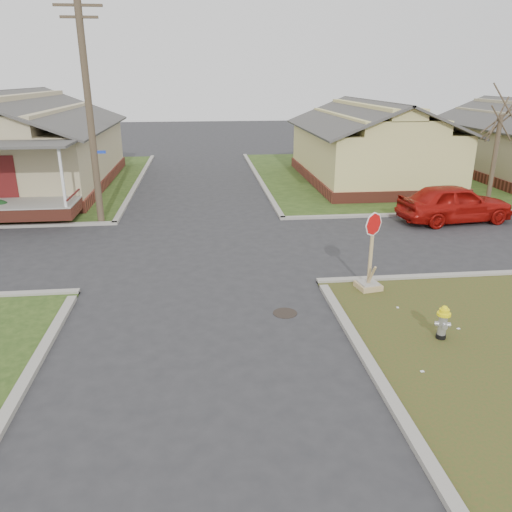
{
  "coord_description": "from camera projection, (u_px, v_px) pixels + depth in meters",
  "views": [
    {
      "loc": [
        0.13,
        -12.25,
        5.91
      ],
      "look_at": [
        1.59,
        1.0,
        1.1
      ],
      "focal_mm": 35.0,
      "sensor_mm": 36.0,
      "label": 1
    }
  ],
  "objects": [
    {
      "name": "corner_house",
      "position": [
        14.0,
        147.0,
        27.24
      ],
      "size": [
        10.1,
        15.5,
        5.3
      ],
      "color": "brown",
      "rests_on": "ground"
    },
    {
      "name": "utility_pole",
      "position": [
        89.0,
        110.0,
        19.75
      ],
      "size": [
        1.8,
        0.28,
        9.0
      ],
      "color": "#473929",
      "rests_on": "ground"
    },
    {
      "name": "manhole",
      "position": [
        285.0,
        313.0,
        13.2
      ],
      "size": [
        0.64,
        0.64,
        0.01
      ],
      "primitive_type": "cylinder",
      "color": "black",
      "rests_on": "ground"
    },
    {
      "name": "curbs",
      "position": [
        201.0,
        249.0,
        18.12
      ],
      "size": [
        80.0,
        40.0,
        0.12
      ],
      "primitive_type": null,
      "color": "gray",
      "rests_on": "ground"
    },
    {
      "name": "red_sedan",
      "position": [
        455.0,
        203.0,
        21.26
      ],
      "size": [
        5.0,
        2.45,
        1.64
      ],
      "primitive_type": "imported",
      "rotation": [
        0.0,
        0.0,
        1.68
      ],
      "color": "#A0100B",
      "rests_on": "ground"
    },
    {
      "name": "stop_sign",
      "position": [
        369.0,
        273.0,
        14.46
      ],
      "size": [
        0.66,
        0.64,
        2.32
      ],
      "rotation": [
        0.0,
        0.0,
        0.18
      ],
      "color": "tan",
      "rests_on": "ground"
    },
    {
      "name": "fire_hydrant",
      "position": [
        443.0,
        320.0,
        11.7
      ],
      "size": [
        0.32,
        0.32,
        0.85
      ],
      "rotation": [
        0.0,
        0.0,
        -0.34
      ],
      "color": "black",
      "rests_on": "ground"
    },
    {
      "name": "tree_mid_right",
      "position": [
        494.0,
        160.0,
        23.69
      ],
      "size": [
        0.22,
        0.22,
        4.2
      ],
      "primitive_type": "cylinder",
      "color": "#473929",
      "rests_on": "verge_far_right"
    },
    {
      "name": "side_house_yellow",
      "position": [
        370.0,
        144.0,
        29.16
      ],
      "size": [
        7.6,
        11.6,
        4.7
      ],
      "color": "brown",
      "rests_on": "ground"
    },
    {
      "name": "ground",
      "position": [
        202.0,
        309.0,
        13.45
      ],
      "size": [
        120.0,
        120.0,
        0.0
      ],
      "primitive_type": "plane",
      "color": "#29292B",
      "rests_on": "ground"
    }
  ]
}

